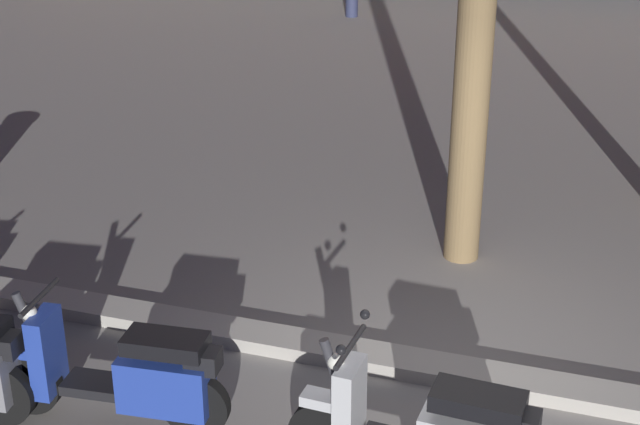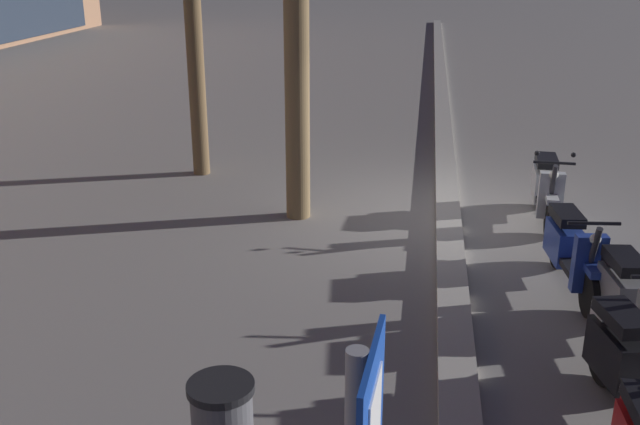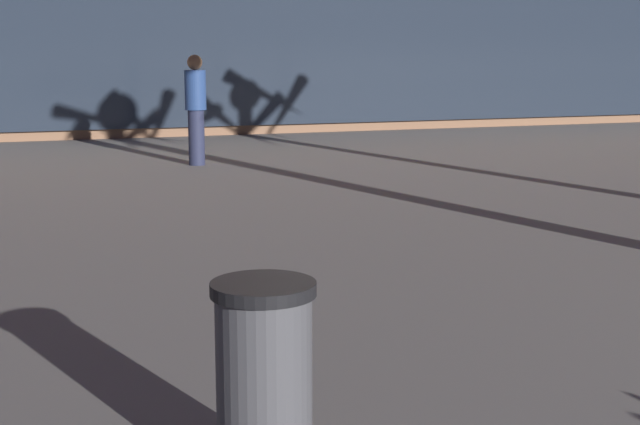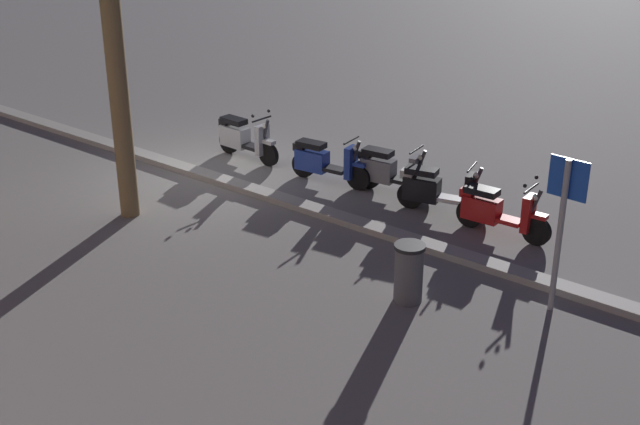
% 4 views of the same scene
% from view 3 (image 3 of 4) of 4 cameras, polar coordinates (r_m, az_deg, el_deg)
% --- Properties ---
extents(pedestrian_window_shopping, '(0.34, 0.34, 1.76)m').
position_cam_3_polar(pedestrian_window_shopping, '(15.16, -7.57, 6.39)').
color(pedestrian_window_shopping, '#2D3351').
rests_on(pedestrian_window_shopping, ground).
extents(litter_bin, '(0.48, 0.48, 0.95)m').
position_cam_3_polar(litter_bin, '(4.34, -3.41, -10.21)').
color(litter_bin, '#56565B').
rests_on(litter_bin, ground).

